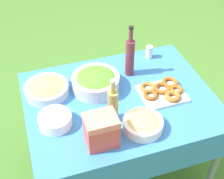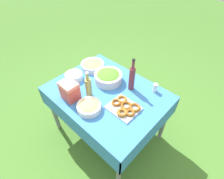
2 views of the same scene
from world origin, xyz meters
The scene contains 11 objects.
ground_plane centered at (0.00, 0.00, 0.00)m, with size 14.00×14.00×0.00m, color #477A2D.
picnic_table centered at (0.00, 0.00, 0.66)m, with size 1.23×0.95×0.76m.
salad_bowl centered at (-0.12, 0.15, 0.82)m, with size 0.32×0.32×0.12m.
pasta_bowl centered at (0.04, -0.29, 0.80)m, with size 0.24×0.24×0.08m.
donut_platter centered at (0.29, -0.04, 0.78)m, with size 0.31×0.28×0.05m.
plate_stack centered at (-0.44, -0.10, 0.80)m, with size 0.20×0.20×0.07m.
olive_oil_bottle centered at (-0.10, -0.16, 0.88)m, with size 0.07×0.07×0.31m.
wine_bottle centered at (0.15, 0.23, 0.91)m, with size 0.06×0.06×0.38m.
bread_bowl centered at (-0.45, 0.20, 0.80)m, with size 0.29×0.29×0.08m.
cooler_box centered at (-0.22, -0.31, 0.86)m, with size 0.18×0.14×0.20m.
salt_shaker centered at (0.36, 0.37, 0.81)m, with size 0.05×0.05×0.10m.
Camera 1 is at (-0.52, -1.41, 2.15)m, focal length 50.00 mm.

